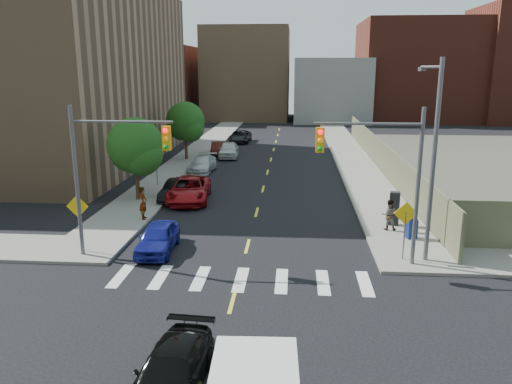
% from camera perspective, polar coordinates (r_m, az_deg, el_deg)
% --- Properties ---
extents(ground, '(160.00, 160.00, 0.00)m').
position_cam_1_polar(ground, '(17.51, -3.55, -15.29)').
color(ground, black).
rests_on(ground, ground).
extents(sidewalk_nw, '(3.50, 73.00, 0.15)m').
position_cam_1_polar(sidewalk_nw, '(58.11, -5.50, 5.57)').
color(sidewalk_nw, gray).
rests_on(sidewalk_nw, ground).
extents(sidewalk_ne, '(3.50, 73.00, 0.15)m').
position_cam_1_polar(sidewalk_ne, '(57.51, 9.96, 5.33)').
color(sidewalk_ne, gray).
rests_on(sidewalk_ne, ground).
extents(fence_north, '(0.12, 44.00, 2.50)m').
position_cam_1_polar(fence_north, '(44.34, 14.00, 4.12)').
color(fence_north, '#6A6E4D').
rests_on(fence_north, ground).
extents(building_nw, '(22.00, 30.00, 16.00)m').
position_cam_1_polar(building_nw, '(51.21, -24.36, 12.19)').
color(building_nw, '#8C6B4C').
rests_on(building_nw, ground).
extents(bg_bldg_west, '(14.00, 18.00, 12.00)m').
position_cam_1_polar(bg_bldg_west, '(88.53, -11.69, 12.09)').
color(bg_bldg_west, '#592319').
rests_on(bg_bldg_west, ground).
extents(bg_bldg_midwest, '(14.00, 16.00, 15.00)m').
position_cam_1_polar(bg_bldg_midwest, '(87.50, -0.96, 13.34)').
color(bg_bldg_midwest, '#8C6B4C').
rests_on(bg_bldg_midwest, ground).
extents(bg_bldg_center, '(12.00, 16.00, 10.00)m').
position_cam_1_polar(bg_bldg_center, '(85.38, 8.50, 11.49)').
color(bg_bldg_center, gray).
rests_on(bg_bldg_center, ground).
extents(bg_bldg_east, '(18.00, 18.00, 16.00)m').
position_cam_1_polar(bg_bldg_east, '(89.33, 17.72, 13.03)').
color(bg_bldg_east, '#592319').
rests_on(bg_bldg_east, ground).
extents(signal_nw, '(4.59, 0.30, 7.00)m').
position_cam_1_polar(signal_nw, '(23.01, -16.56, 3.33)').
color(signal_nw, '#59595E').
rests_on(signal_nw, ground).
extents(signal_ne, '(4.59, 0.30, 7.00)m').
position_cam_1_polar(signal_ne, '(21.82, 14.32, 2.92)').
color(signal_ne, '#59595E').
rests_on(signal_ne, ground).
extents(streetlight_ne, '(0.25, 3.70, 9.00)m').
position_cam_1_polar(streetlight_ne, '(23.05, 19.50, 4.87)').
color(streetlight_ne, '#59595E').
rests_on(streetlight_ne, ground).
extents(warn_sign_nw, '(1.06, 0.06, 2.83)m').
position_cam_1_polar(warn_sign_nw, '(24.71, -19.68, -2.24)').
color(warn_sign_nw, '#59595E').
rests_on(warn_sign_nw, ground).
extents(warn_sign_ne, '(1.06, 0.06, 2.83)m').
position_cam_1_polar(warn_sign_ne, '(23.13, 16.70, -3.09)').
color(warn_sign_ne, '#59595E').
rests_on(warn_sign_ne, ground).
extents(warn_sign_midwest, '(1.06, 0.06, 2.83)m').
position_cam_1_polar(warn_sign_midwest, '(37.10, -11.32, 3.55)').
color(warn_sign_midwest, '#59595E').
rests_on(warn_sign_midwest, ground).
extents(tree_west_near, '(3.66, 3.64, 5.52)m').
position_cam_1_polar(tree_west_near, '(33.18, -13.60, 4.82)').
color(tree_west_near, '#332114').
rests_on(tree_west_near, ground).
extents(tree_west_far, '(3.66, 3.64, 5.52)m').
position_cam_1_polar(tree_west_far, '(47.55, -8.07, 7.75)').
color(tree_west_far, '#332114').
rests_on(tree_west_far, ground).
extents(parked_car_blue, '(1.73, 4.04, 1.36)m').
position_cam_1_polar(parked_car_blue, '(24.34, -11.15, -5.16)').
color(parked_car_blue, navy).
rests_on(parked_car_blue, ground).
extents(parked_car_black, '(1.82, 4.18, 1.34)m').
position_cam_1_polar(parked_car_black, '(33.55, -8.99, 0.24)').
color(parked_car_black, black).
rests_on(parked_car_black, ground).
extents(parked_car_red, '(3.10, 5.80, 1.55)m').
position_cam_1_polar(parked_car_red, '(33.13, -7.65, 0.30)').
color(parked_car_red, maroon).
rests_on(parked_car_red, ground).
extents(parked_car_silver, '(2.13, 4.71, 1.34)m').
position_cam_1_polar(parked_car_silver, '(42.34, -6.15, 3.20)').
color(parked_car_silver, '#B8BBC1').
rests_on(parked_car_silver, ground).
extents(parked_car_white, '(2.13, 4.67, 1.55)m').
position_cam_1_polar(parked_car_white, '(49.00, -3.15, 4.86)').
color(parked_car_white, silver).
rests_on(parked_car_white, ground).
extents(parked_car_maroon, '(1.68, 3.89, 1.25)m').
position_cam_1_polar(parked_car_maroon, '(50.85, -4.35, 5.01)').
color(parked_car_maroon, '#43140D').
rests_on(parked_car_maroon, ground).
extents(parked_car_grey, '(2.42, 5.06, 1.39)m').
position_cam_1_polar(parked_car_grey, '(59.04, -1.84, 6.37)').
color(parked_car_grey, '#222227').
rests_on(parked_car_grey, ground).
extents(black_sedan, '(2.06, 4.41, 1.25)m').
position_cam_1_polar(black_sedan, '(14.42, -9.67, -19.64)').
color(black_sedan, black).
rests_on(black_sedan, ground).
extents(mailbox, '(0.60, 0.52, 1.23)m').
position_cam_1_polar(mailbox, '(26.47, 17.37, -3.82)').
color(mailbox, navy).
rests_on(mailbox, sidewalk_ne).
extents(payphone, '(0.63, 0.55, 1.85)m').
position_cam_1_polar(payphone, '(28.35, 15.51, -1.82)').
color(payphone, black).
rests_on(payphone, sidewalk_ne).
extents(pedestrian_west, '(0.57, 0.76, 1.87)m').
position_cam_1_polar(pedestrian_west, '(29.07, -12.76, -1.23)').
color(pedestrian_west, gray).
rests_on(pedestrian_west, sidewalk_nw).
extents(pedestrian_east, '(0.83, 0.66, 1.64)m').
position_cam_1_polar(pedestrian_east, '(27.43, 14.94, -2.53)').
color(pedestrian_east, gray).
rests_on(pedestrian_east, sidewalk_ne).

